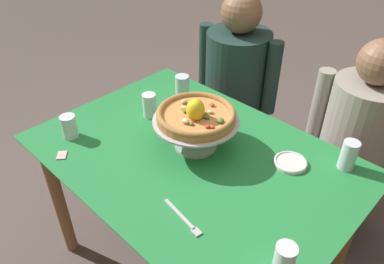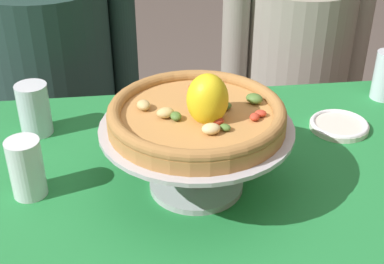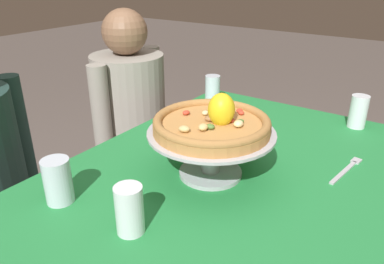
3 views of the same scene
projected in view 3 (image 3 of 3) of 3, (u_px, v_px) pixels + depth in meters
The scene contains 10 objects.
dining_table at pixel (229, 207), 1.09m from camera, with size 1.29×0.90×0.77m.
pizza_stand at pixel (211, 146), 1.01m from camera, with size 0.35×0.35×0.13m.
pizza at pixel (212, 123), 0.98m from camera, with size 0.31×0.31×0.11m.
water_glass_back_left at pixel (58, 184), 0.91m from camera, with size 0.07×0.07×0.12m.
water_glass_back_right at pixel (212, 91), 1.56m from camera, with size 0.06×0.06×0.12m.
water_glass_front_right at pixel (358, 113), 1.33m from camera, with size 0.06×0.06×0.12m.
water_glass_side_left at pixel (130, 213), 0.80m from camera, with size 0.06×0.06×0.11m.
side_plate at pixel (220, 120), 1.39m from camera, with size 0.13×0.13×0.02m.
dinner_fork at pixel (347, 169), 1.07m from camera, with size 0.19×0.05×0.01m.
diner_right at pixel (132, 136), 1.81m from camera, with size 0.49×0.37×1.14m.
Camera 3 is at (-0.81, -0.42, 1.31)m, focal length 34.71 mm.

